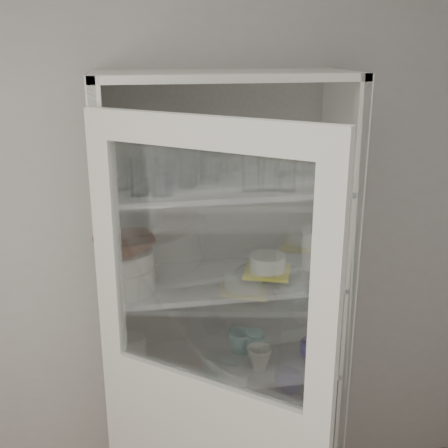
# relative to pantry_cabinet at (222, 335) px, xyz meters

# --- Properties ---
(wall_back) EXTENTS (3.60, 0.02, 2.60)m
(wall_back) POSITION_rel_pantry_cabinet_xyz_m (-0.20, 0.16, 0.36)
(wall_back) COLOR beige
(wall_back) RESTS_ON ground
(pantry_cabinet) EXTENTS (1.00, 0.45, 2.10)m
(pantry_cabinet) POSITION_rel_pantry_cabinet_xyz_m (0.00, 0.00, 0.00)
(pantry_cabinet) COLOR beige
(pantry_cabinet) RESTS_ON floor
(cupboard_door) EXTENTS (0.72, 0.60, 2.00)m
(cupboard_door) POSITION_rel_pantry_cabinet_xyz_m (-0.15, -0.57, -0.07)
(cupboard_door) COLOR beige
(cupboard_door) RESTS_ON floor
(tumbler_0) EXTENTS (0.08, 0.08, 0.13)m
(tumbler_0) POSITION_rel_pantry_cabinet_xyz_m (-0.27, -0.20, 0.79)
(tumbler_0) COLOR silver
(tumbler_0) RESTS_ON shelf_glass
(tumbler_1) EXTENTS (0.08, 0.08, 0.14)m
(tumbler_1) POSITION_rel_pantry_cabinet_xyz_m (-0.34, -0.17, 0.79)
(tumbler_1) COLOR silver
(tumbler_1) RESTS_ON shelf_glass
(tumbler_2) EXTENTS (0.09, 0.09, 0.15)m
(tumbler_2) POSITION_rel_pantry_cabinet_xyz_m (-0.25, -0.20, 0.79)
(tumbler_2) COLOR silver
(tumbler_2) RESTS_ON shelf_glass
(tumbler_3) EXTENTS (0.09, 0.09, 0.14)m
(tumbler_3) POSITION_rel_pantry_cabinet_xyz_m (0.08, -0.18, 0.79)
(tumbler_3) COLOR silver
(tumbler_3) RESTS_ON shelf_glass
(tumbler_4) EXTENTS (0.07, 0.07, 0.12)m
(tumbler_4) POSITION_rel_pantry_cabinet_xyz_m (0.22, -0.22, 0.78)
(tumbler_4) COLOR silver
(tumbler_4) RESTS_ON shelf_glass
(tumbler_5) EXTENTS (0.10, 0.10, 0.15)m
(tumbler_5) POSITION_rel_pantry_cabinet_xyz_m (0.16, -0.19, 0.80)
(tumbler_5) COLOR silver
(tumbler_5) RESTS_ON shelf_glass
(tumbler_6) EXTENTS (0.07, 0.07, 0.13)m
(tumbler_6) POSITION_rel_pantry_cabinet_xyz_m (0.41, -0.18, 0.79)
(tumbler_6) COLOR silver
(tumbler_6) RESTS_ON shelf_glass
(tumbler_7) EXTENTS (0.08, 0.08, 0.13)m
(tumbler_7) POSITION_rel_pantry_cabinet_xyz_m (-0.41, -0.08, 0.79)
(tumbler_7) COLOR silver
(tumbler_7) RESTS_ON shelf_glass
(tumbler_8) EXTENTS (0.09, 0.09, 0.16)m
(tumbler_8) POSITION_rel_pantry_cabinet_xyz_m (-0.29, -0.09, 0.80)
(tumbler_8) COLOR silver
(tumbler_8) RESTS_ON shelf_glass
(tumbler_9) EXTENTS (0.10, 0.10, 0.15)m
(tumbler_9) POSITION_rel_pantry_cabinet_xyz_m (-0.06, -0.04, 0.80)
(tumbler_9) COLOR silver
(tumbler_9) RESTS_ON shelf_glass
(tumbler_10) EXTENTS (0.09, 0.09, 0.14)m
(tumbler_10) POSITION_rel_pantry_cabinet_xyz_m (-0.15, -0.08, 0.79)
(tumbler_10) COLOR silver
(tumbler_10) RESTS_ON shelf_glass
(goblet_0) EXTENTS (0.07, 0.07, 0.15)m
(goblet_0) POSITION_rel_pantry_cabinet_xyz_m (-0.19, 0.01, 0.80)
(goblet_0) COLOR silver
(goblet_0) RESTS_ON shelf_glass
(goblet_1) EXTENTS (0.08, 0.08, 0.18)m
(goblet_1) POSITION_rel_pantry_cabinet_xyz_m (-0.03, 0.05, 0.81)
(goblet_1) COLOR silver
(goblet_1) RESTS_ON shelf_glass
(goblet_2) EXTENTS (0.08, 0.08, 0.18)m
(goblet_2) POSITION_rel_pantry_cabinet_xyz_m (0.03, 0.04, 0.81)
(goblet_2) COLOR silver
(goblet_2) RESTS_ON shelf_glass
(goblet_3) EXTENTS (0.08, 0.08, 0.18)m
(goblet_3) POSITION_rel_pantry_cabinet_xyz_m (0.27, 0.03, 0.81)
(goblet_3) COLOR silver
(goblet_3) RESTS_ON shelf_glass
(plate_stack_front) EXTENTS (0.23, 0.23, 0.10)m
(plate_stack_front) POSITION_rel_pantry_cabinet_xyz_m (-0.41, -0.14, 0.37)
(plate_stack_front) COLOR silver
(plate_stack_front) RESTS_ON shelf_plates
(plate_stack_back) EXTENTS (0.22, 0.22, 0.10)m
(plate_stack_back) POSITION_rel_pantry_cabinet_xyz_m (-0.41, 0.08, 0.37)
(plate_stack_back) COLOR silver
(plate_stack_back) RESTS_ON shelf_plates
(cream_bowl) EXTENTS (0.23, 0.23, 0.07)m
(cream_bowl) POSITION_rel_pantry_cabinet_xyz_m (-0.41, -0.14, 0.45)
(cream_bowl) COLOR silver
(cream_bowl) RESTS_ON plate_stack_front
(terracotta_bowl) EXTENTS (0.28, 0.28, 0.06)m
(terracotta_bowl) POSITION_rel_pantry_cabinet_xyz_m (-0.41, -0.14, 0.52)
(terracotta_bowl) COLOR #5F2C1A
(terracotta_bowl) RESTS_ON cream_bowl
(glass_platter) EXTENTS (0.37, 0.37, 0.02)m
(glass_platter) POSITION_rel_pantry_cabinet_xyz_m (0.18, -0.10, 0.33)
(glass_platter) COLOR silver
(glass_platter) RESTS_ON shelf_plates
(yellow_trivet) EXTENTS (0.24, 0.24, 0.01)m
(yellow_trivet) POSITION_rel_pantry_cabinet_xyz_m (0.18, -0.10, 0.34)
(yellow_trivet) COLOR yellow
(yellow_trivet) RESTS_ON glass_platter
(white_ramekin) EXTENTS (0.16, 0.16, 0.07)m
(white_ramekin) POSITION_rel_pantry_cabinet_xyz_m (0.18, -0.10, 0.38)
(white_ramekin) COLOR silver
(white_ramekin) RESTS_ON yellow_trivet
(grey_bowl_stack) EXTENTS (0.13, 0.13, 0.18)m
(grey_bowl_stack) POSITION_rel_pantry_cabinet_xyz_m (0.41, -0.05, 0.41)
(grey_bowl_stack) COLOR silver
(grey_bowl_stack) RESTS_ON shelf_plates
(mug_blue) EXTENTS (0.13, 0.13, 0.09)m
(mug_blue) POSITION_rel_pantry_cabinet_xyz_m (0.39, -0.14, -0.03)
(mug_blue) COLOR #252899
(mug_blue) RESTS_ON shelf_mugs
(mug_teal) EXTENTS (0.11, 0.11, 0.10)m
(mug_teal) POSITION_rel_pantry_cabinet_xyz_m (0.08, -0.02, -0.03)
(mug_teal) COLOR teal
(mug_teal) RESTS_ON shelf_mugs
(mug_white) EXTENTS (0.12, 0.12, 0.10)m
(mug_white) POSITION_rel_pantry_cabinet_xyz_m (0.14, -0.17, -0.03)
(mug_white) COLOR silver
(mug_white) RESTS_ON shelf_mugs
(teal_jar) EXTENTS (0.08, 0.08, 0.10)m
(teal_jar) POSITION_rel_pantry_cabinet_xyz_m (0.15, -0.04, -0.03)
(teal_jar) COLOR teal
(teal_jar) RESTS_ON shelf_mugs
(measuring_cups) EXTENTS (0.10, 0.10, 0.04)m
(measuring_cups) POSITION_rel_pantry_cabinet_xyz_m (-0.32, -0.16, -0.06)
(measuring_cups) COLOR #B3B3B3
(measuring_cups) RESTS_ON shelf_mugs
(white_canister) EXTENTS (0.12, 0.12, 0.13)m
(white_canister) POSITION_rel_pantry_cabinet_xyz_m (-0.39, -0.03, -0.01)
(white_canister) COLOR silver
(white_canister) RESTS_ON shelf_mugs
(cream_dish) EXTENTS (0.29, 0.29, 0.07)m
(cream_dish) POSITION_rel_pantry_cabinet_xyz_m (-0.20, -0.06, -0.44)
(cream_dish) COLOR silver
(cream_dish) RESTS_ON shelf_bot
(tin_box) EXTENTS (0.21, 0.16, 0.06)m
(tin_box) POSITION_rel_pantry_cabinet_xyz_m (0.06, -0.11, -0.45)
(tin_box) COLOR #9291A4
(tin_box) RESTS_ON shelf_bot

